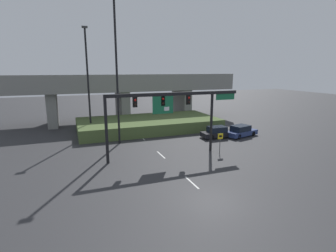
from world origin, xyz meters
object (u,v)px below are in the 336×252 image
object	(u,v)px
speed_limit_sign	(220,140)
highway_light_pole_far	(117,69)
highway_light_pole_near	(88,80)
parked_sedan_near_right	(218,132)
signal_gantry	(171,106)
parked_sedan_mid_right	(241,131)

from	to	relation	value
speed_limit_sign	highway_light_pole_far	size ratio (longest dim) A/B	0.14
highway_light_pole_near	parked_sedan_near_right	world-z (taller)	highway_light_pole_near
signal_gantry	highway_light_pole_far	distance (m)	8.35
highway_light_pole_far	parked_sedan_near_right	bearing A→B (deg)	-8.24
signal_gantry	speed_limit_sign	size ratio (longest dim) A/B	6.19
highway_light_pole_far	signal_gantry	bearing A→B (deg)	-57.70
signal_gantry	highway_light_pole_far	size ratio (longest dim) A/B	0.84
speed_limit_sign	parked_sedan_near_right	size ratio (longest dim) A/B	0.51
speed_limit_sign	parked_sedan_near_right	world-z (taller)	speed_limit_sign
parked_sedan_mid_right	signal_gantry	bearing A→B (deg)	-174.67
speed_limit_sign	parked_sedan_mid_right	bearing A→B (deg)	39.32
highway_light_pole_far	parked_sedan_mid_right	distance (m)	17.66
highway_light_pole_near	parked_sedan_mid_right	distance (m)	21.12
speed_limit_sign	parked_sedan_near_right	bearing A→B (deg)	60.49
parked_sedan_mid_right	highway_light_pole_far	bearing A→B (deg)	157.46
highway_light_pole_far	parked_sedan_mid_right	xyz separation A→B (m)	(15.57, -2.31, -8.02)
speed_limit_sign	highway_light_pole_near	bearing A→B (deg)	131.22
highway_light_pole_near	parked_sedan_mid_right	size ratio (longest dim) A/B	2.89
parked_sedan_mid_right	highway_light_pole_near	bearing A→B (deg)	141.99
signal_gantry	highway_light_pole_near	world-z (taller)	highway_light_pole_near
parked_sedan_near_right	parked_sedan_mid_right	size ratio (longest dim) A/B	0.91
signal_gantry	parked_sedan_near_right	distance (m)	10.50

